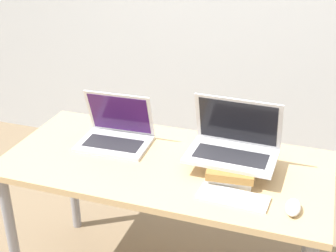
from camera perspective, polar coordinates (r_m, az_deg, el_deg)
desk at (r=2.14m, az=-0.39°, el=-6.30°), size 1.45×0.69×0.73m
laptop_left at (r=2.25m, az=-6.35°, el=-0.90°), size 0.34×0.26×0.25m
book_stack at (r=2.02m, az=7.86°, el=-4.82°), size 0.22×0.30×0.07m
laptop_on_books at (r=2.02m, az=8.00°, el=-2.23°), size 0.38×0.26×0.25m
wireless_keyboard at (r=1.87m, az=7.95°, el=-8.58°), size 0.28×0.12×0.01m
mouse at (r=1.84m, az=15.00°, el=-9.56°), size 0.06×0.11×0.04m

